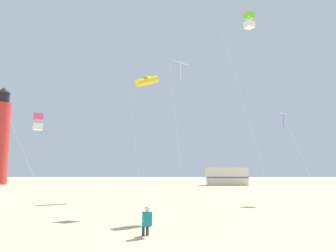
{
  "coord_description": "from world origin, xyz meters",
  "views": [
    {
      "loc": [
        1.01,
        -6.96,
        2.53
      ],
      "look_at": [
        0.87,
        13.09,
        5.24
      ],
      "focal_mm": 34.38,
      "sensor_mm": 36.0,
      "label": 1
    }
  ],
  "objects_px": {
    "kite_box_rainbow": "(38,122)",
    "kite_diamond_white": "(180,68)",
    "kite_diamond_violet": "(284,117)",
    "lighthouse_distant": "(1,138)",
    "kite_tube_gold": "(147,81)",
    "kite_box_lime": "(249,21)",
    "rv_van_cream": "(227,177)",
    "kite_flyer_standing": "(147,220)"
  },
  "relations": [
    {
      "from": "kite_diamond_white",
      "to": "lighthouse_distant",
      "type": "relative_size",
      "value": 0.61
    },
    {
      "from": "kite_box_lime",
      "to": "kite_box_rainbow",
      "type": "relative_size",
      "value": 2.18
    },
    {
      "from": "rv_van_cream",
      "to": "kite_flyer_standing",
      "type": "bearing_deg",
      "value": -105.16
    },
    {
      "from": "kite_tube_gold",
      "to": "kite_box_rainbow",
      "type": "distance_m",
      "value": 11.86
    },
    {
      "from": "kite_box_lime",
      "to": "rv_van_cream",
      "type": "xyz_separation_m",
      "value": [
        3.35,
        30.17,
        -11.84
      ]
    },
    {
      "from": "kite_box_rainbow",
      "to": "kite_diamond_violet",
      "type": "bearing_deg",
      "value": 13.39
    },
    {
      "from": "kite_flyer_standing",
      "to": "kite_box_lime",
      "type": "distance_m",
      "value": 17.18
    },
    {
      "from": "kite_box_rainbow",
      "to": "kite_box_lime",
      "type": "bearing_deg",
      "value": 1.42
    },
    {
      "from": "rv_van_cream",
      "to": "kite_tube_gold",
      "type": "bearing_deg",
      "value": -117.92
    },
    {
      "from": "kite_flyer_standing",
      "to": "kite_box_rainbow",
      "type": "xyz_separation_m",
      "value": [
        -8.2,
        9.22,
        5.16
      ]
    },
    {
      "from": "kite_box_lime",
      "to": "kite_diamond_white",
      "type": "height_order",
      "value": "kite_box_lime"
    },
    {
      "from": "kite_box_rainbow",
      "to": "kite_tube_gold",
      "type": "bearing_deg",
      "value": 49.99
    },
    {
      "from": "kite_flyer_standing",
      "to": "rv_van_cream",
      "type": "relative_size",
      "value": 0.18
    },
    {
      "from": "kite_diamond_violet",
      "to": "kite_tube_gold",
      "type": "bearing_deg",
      "value": 162.02
    },
    {
      "from": "kite_diamond_white",
      "to": "kite_diamond_violet",
      "type": "relative_size",
      "value": 1.4
    },
    {
      "from": "kite_box_rainbow",
      "to": "kite_diamond_white",
      "type": "bearing_deg",
      "value": -0.07
    },
    {
      "from": "kite_diamond_white",
      "to": "lighthouse_distant",
      "type": "distance_m",
      "value": 44.57
    },
    {
      "from": "kite_tube_gold",
      "to": "lighthouse_distant",
      "type": "bearing_deg",
      "value": 137.35
    },
    {
      "from": "kite_diamond_white",
      "to": "kite_box_lime",
      "type": "bearing_deg",
      "value": 4.31
    },
    {
      "from": "kite_diamond_violet",
      "to": "kite_box_rainbow",
      "type": "bearing_deg",
      "value": -166.61
    },
    {
      "from": "kite_tube_gold",
      "to": "kite_diamond_violet",
      "type": "bearing_deg",
      "value": -17.98
    },
    {
      "from": "kite_box_lime",
      "to": "kite_box_rainbow",
      "type": "height_order",
      "value": "kite_box_lime"
    },
    {
      "from": "kite_tube_gold",
      "to": "kite_box_rainbow",
      "type": "xyz_separation_m",
      "value": [
        -6.86,
        -8.17,
        -5.19
      ]
    },
    {
      "from": "kite_box_rainbow",
      "to": "rv_van_cream",
      "type": "bearing_deg",
      "value": 59.22
    },
    {
      "from": "kite_box_lime",
      "to": "kite_tube_gold",
      "type": "relative_size",
      "value": 1.19
    },
    {
      "from": "kite_tube_gold",
      "to": "kite_diamond_violet",
      "type": "distance_m",
      "value": 12.9
    },
    {
      "from": "kite_box_rainbow",
      "to": "kite_diamond_violet",
      "type": "height_order",
      "value": "kite_diamond_violet"
    },
    {
      "from": "kite_flyer_standing",
      "to": "rv_van_cream",
      "type": "distance_m",
      "value": 41.01
    },
    {
      "from": "kite_flyer_standing",
      "to": "kite_box_rainbow",
      "type": "height_order",
      "value": "kite_box_rainbow"
    },
    {
      "from": "kite_box_lime",
      "to": "kite_diamond_violet",
      "type": "height_order",
      "value": "kite_box_lime"
    },
    {
      "from": "kite_flyer_standing",
      "to": "kite_tube_gold",
      "type": "distance_m",
      "value": 20.28
    },
    {
      "from": "kite_flyer_standing",
      "to": "kite_diamond_violet",
      "type": "bearing_deg",
      "value": -142.33
    },
    {
      "from": "kite_diamond_violet",
      "to": "lighthouse_distant",
      "type": "relative_size",
      "value": 0.43
    },
    {
      "from": "kite_tube_gold",
      "to": "kite_flyer_standing",
      "type": "bearing_deg",
      "value": -85.6
    },
    {
      "from": "kite_box_rainbow",
      "to": "lighthouse_distant",
      "type": "height_order",
      "value": "lighthouse_distant"
    },
    {
      "from": "kite_tube_gold",
      "to": "kite_diamond_violet",
      "type": "relative_size",
      "value": 1.6
    },
    {
      "from": "kite_flyer_standing",
      "to": "kite_diamond_violet",
      "type": "xyz_separation_m",
      "value": [
        10.28,
        13.62,
        6.2
      ]
    },
    {
      "from": "kite_diamond_white",
      "to": "rv_van_cream",
      "type": "xyz_separation_m",
      "value": [
        8.39,
        30.55,
        -8.17
      ]
    },
    {
      "from": "kite_tube_gold",
      "to": "kite_box_lime",
      "type": "bearing_deg",
      "value": -44.36
    },
    {
      "from": "kite_diamond_white",
      "to": "kite_box_rainbow",
      "type": "bearing_deg",
      "value": 179.93
    },
    {
      "from": "kite_box_lime",
      "to": "rv_van_cream",
      "type": "height_order",
      "value": "kite_box_lime"
    },
    {
      "from": "kite_box_lime",
      "to": "kite_tube_gold",
      "type": "height_order",
      "value": "kite_box_lime"
    }
  ]
}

